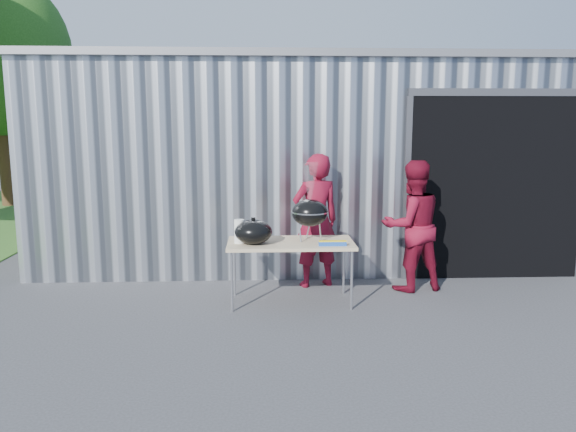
{
  "coord_description": "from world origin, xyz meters",
  "views": [
    {
      "loc": [
        0.1,
        -5.81,
        2.16
      ],
      "look_at": [
        0.4,
        0.79,
        1.05
      ],
      "focal_mm": 35.0,
      "sensor_mm": 36.0,
      "label": 1
    }
  ],
  "objects_px": {
    "kettle_grill": "(310,206)",
    "person_cook": "(316,221)",
    "folding_table": "(291,245)",
    "person_bystander": "(412,226)"
  },
  "relations": [
    {
      "from": "person_bystander",
      "to": "folding_table",
      "type": "bearing_deg",
      "value": 3.47
    },
    {
      "from": "folding_table",
      "to": "kettle_grill",
      "type": "xyz_separation_m",
      "value": [
        0.23,
        0.06,
        0.46
      ]
    },
    {
      "from": "folding_table",
      "to": "kettle_grill",
      "type": "height_order",
      "value": "kettle_grill"
    },
    {
      "from": "kettle_grill",
      "to": "person_bystander",
      "type": "relative_size",
      "value": 0.56
    },
    {
      "from": "folding_table",
      "to": "person_cook",
      "type": "height_order",
      "value": "person_cook"
    },
    {
      "from": "kettle_grill",
      "to": "person_cook",
      "type": "bearing_deg",
      "value": 77.98
    },
    {
      "from": "folding_table",
      "to": "person_cook",
      "type": "xyz_separation_m",
      "value": [
        0.37,
        0.69,
        0.17
      ]
    },
    {
      "from": "kettle_grill",
      "to": "person_cook",
      "type": "distance_m",
      "value": 0.71
    },
    {
      "from": "folding_table",
      "to": "person_cook",
      "type": "bearing_deg",
      "value": 62.09
    },
    {
      "from": "kettle_grill",
      "to": "person_cook",
      "type": "height_order",
      "value": "person_cook"
    }
  ]
}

